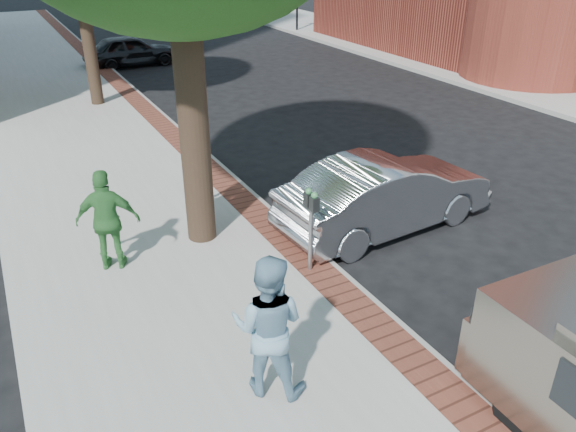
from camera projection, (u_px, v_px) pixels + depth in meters
ground at (277, 285)px, 9.35m from camera, size 120.00×120.00×0.00m
sidewalk at (91, 148)px, 14.96m from camera, size 5.00×60.00×0.15m
brick_strip at (170, 132)px, 15.85m from camera, size 0.60×60.00×0.01m
curb at (183, 133)px, 16.03m from camera, size 0.10×60.00×0.15m
sidewalk_far at (517, 80)px, 21.65m from camera, size 5.00×60.00×0.15m
signal_near at (78, 2)px, 25.95m from camera, size 0.70×0.15×3.80m
parking_meter at (311, 214)px, 9.01m from camera, size 0.12×0.32×1.47m
person_gray at (195, 177)px, 10.66m from camera, size 0.48×0.70×1.87m
person_officer at (268, 326)px, 6.65m from camera, size 1.16×1.14×1.89m
person_green at (108, 221)px, 9.18m from camera, size 1.12×0.78×1.76m
sedan_silver at (386, 194)px, 10.83m from camera, size 4.51×1.87×1.45m
bg_car at (130, 50)px, 23.83m from camera, size 3.90×1.71×1.31m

